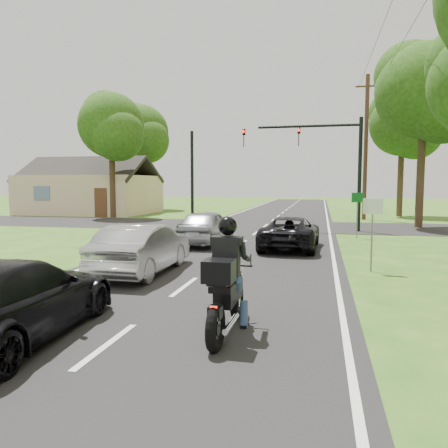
{
  "coord_description": "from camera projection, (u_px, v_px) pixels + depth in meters",
  "views": [
    {
      "loc": [
        3.26,
        -10.1,
        2.55
      ],
      "look_at": [
        0.33,
        3.0,
        1.3
      ],
      "focal_mm": 35.0,
      "sensor_mm": 36.0,
      "label": 1
    }
  ],
  "objects": [
    {
      "name": "sign_green",
      "position": [
        358.0,
        204.0,
        20.22
      ],
      "size": [
        0.55,
        0.07,
        2.12
      ],
      "color": "slate",
      "rests_on": "ground"
    },
    {
      "name": "cross_road",
      "position": [
        266.0,
        226.0,
        26.31
      ],
      "size": [
        60.0,
        7.0,
        0.01
      ],
      "primitive_type": "cube",
      "color": "black",
      "rests_on": "ground"
    },
    {
      "name": "tree_row_d",
      "position": [
        431.0,
        96.0,
        24.38
      ],
      "size": [
        5.76,
        5.58,
        10.45
      ],
      "color": "#332316",
      "rests_on": "ground"
    },
    {
      "name": "utility_pole_far",
      "position": [
        366.0,
        147.0,
        30.32
      ],
      "size": [
        1.6,
        0.28,
        10.0
      ],
      "color": "#4C3122",
      "rests_on": "ground"
    },
    {
      "name": "tree_row_e",
      "position": [
        407.0,
        127.0,
        33.11
      ],
      "size": [
        5.28,
        5.12,
        9.61
      ],
      "color": "#332316",
      "rests_on": "ground"
    },
    {
      "name": "dark_suv",
      "position": [
        290.0,
        232.0,
        17.04
      ],
      "size": [
        2.23,
        4.59,
        1.26
      ],
      "primitive_type": "imported",
      "rotation": [
        0.0,
        0.0,
        3.11
      ],
      "color": "black",
      "rests_on": "road"
    },
    {
      "name": "traffic_signal",
      "position": [
        324.0,
        154.0,
        23.25
      ],
      "size": [
        6.38,
        0.44,
        6.0
      ],
      "color": "black",
      "rests_on": "ground"
    },
    {
      "name": "road",
      "position": [
        250.0,
        238.0,
        20.48
      ],
      "size": [
        8.0,
        100.0,
        0.01
      ],
      "primitive_type": "cube",
      "color": "black",
      "rests_on": "ground"
    },
    {
      "name": "sign_white",
      "position": [
        373.0,
        217.0,
        12.49
      ],
      "size": [
        0.55,
        0.07,
        2.12
      ],
      "color": "slate",
      "rests_on": "ground"
    },
    {
      "name": "house",
      "position": [
        92.0,
        192.0,
        37.39
      ],
      "size": [
        10.2,
        8.0,
        4.84
      ],
      "color": "tan",
      "rests_on": "ground"
    },
    {
      "name": "silver_sedan",
      "position": [
        143.0,
        248.0,
        12.34
      ],
      "size": [
        1.53,
        4.29,
        1.41
      ],
      "primitive_type": "imported",
      "rotation": [
        0.0,
        0.0,
        3.15
      ],
      "color": "#AFAEB3",
      "rests_on": "road"
    },
    {
      "name": "silver_suv",
      "position": [
        206.0,
        227.0,
        18.29
      ],
      "size": [
        1.73,
        4.26,
        1.45
      ],
      "primitive_type": "imported",
      "rotation": [
        0.0,
        0.0,
        3.14
      ],
      "color": "#A6A8AE",
      "rests_on": "road"
    },
    {
      "name": "dark_car_behind",
      "position": [
        10.0,
        299.0,
        7.05
      ],
      "size": [
        2.21,
        4.75,
        1.34
      ],
      "primitive_type": "imported",
      "rotation": [
        0.0,
        0.0,
        3.21
      ],
      "color": "black",
      "rests_on": "road"
    },
    {
      "name": "tree_left_near",
      "position": [
        113.0,
        129.0,
        31.92
      ],
      "size": [
        5.12,
        4.96,
        9.22
      ],
      "color": "#332316",
      "rests_on": "ground"
    },
    {
      "name": "motorcycle_rider",
      "position": [
        226.0,
        288.0,
        7.32
      ],
      "size": [
        0.67,
        2.36,
        2.03
      ],
      "rotation": [
        0.0,
        0.0,
        -0.01
      ],
      "color": "black",
      "rests_on": "ground"
    },
    {
      "name": "tree_left_far",
      "position": [
        142.0,
        136.0,
        41.98
      ],
      "size": [
        5.76,
        5.58,
        10.14
      ],
      "color": "#332316",
      "rests_on": "ground"
    },
    {
      "name": "signal_pole_far",
      "position": [
        192.0,
        177.0,
        29.1
      ],
      "size": [
        0.2,
        0.2,
        6.0
      ],
      "primitive_type": "cylinder",
      "color": "black",
      "rests_on": "ground"
    },
    {
      "name": "ground",
      "position": [
        184.0,
        287.0,
        10.76
      ],
      "size": [
        140.0,
        140.0,
        0.0
      ],
      "primitive_type": "plane",
      "color": "#285818",
      "rests_on": "ground"
    }
  ]
}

